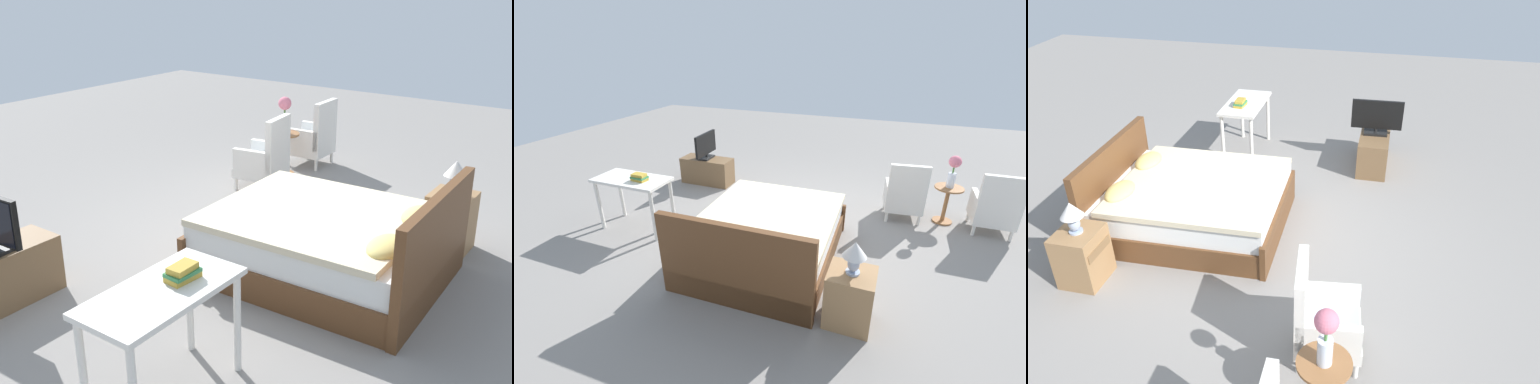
{
  "view_description": "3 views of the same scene",
  "coord_description": "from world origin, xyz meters",
  "views": [
    {
      "loc": [
        4.38,
        3.23,
        2.57
      ],
      "look_at": [
        0.13,
        0.24,
        0.64
      ],
      "focal_mm": 42.0,
      "sensor_mm": 36.0,
      "label": 1
    },
    {
      "loc": [
        -1.28,
        4.37,
        2.53
      ],
      "look_at": [
        0.31,
        0.28,
        0.58
      ],
      "focal_mm": 24.0,
      "sensor_mm": 36.0,
      "label": 2
    },
    {
      "loc": [
        -4.42,
        -1.09,
        3.35
      ],
      "look_at": [
        0.01,
        -0.1,
        0.63
      ],
      "focal_mm": 35.0,
      "sensor_mm": 36.0,
      "label": 3
    }
  ],
  "objects": [
    {
      "name": "table_lamp",
      "position": [
        -1.06,
        1.7,
        0.79
      ],
      "size": [
        0.22,
        0.22,
        0.33
      ],
      "color": "#9EADC6",
      "rests_on": "nightstand"
    },
    {
      "name": "flower_vase",
      "position": [
        -2.06,
        -0.85,
        0.86
      ],
      "size": [
        0.17,
        0.17,
        0.48
      ],
      "color": "silver",
      "rests_on": "side_table"
    },
    {
      "name": "nightstand",
      "position": [
        -1.06,
        1.7,
        0.29
      ],
      "size": [
        0.44,
        0.41,
        0.57
      ],
      "color": "#997047",
      "rests_on": "ground_plane"
    },
    {
      "name": "bed",
      "position": [
        0.08,
        1.0,
        0.3
      ],
      "size": [
        1.7,
        2.05,
        0.96
      ],
      "color": "brown",
      "rests_on": "ground_plane"
    },
    {
      "name": "vanity_desk",
      "position": [
        2.12,
        0.95,
        0.66
      ],
      "size": [
        1.04,
        0.52,
        0.77
      ],
      "color": "silver",
      "rests_on": "ground_plane"
    },
    {
      "name": "ground_plane",
      "position": [
        0.0,
        0.0,
        0.0
      ],
      "size": [
        16.0,
        16.0,
        0.0
      ],
      "primitive_type": "plane",
      "color": "gray"
    },
    {
      "name": "tv_stand",
      "position": [
        2.06,
        -0.94,
        0.24
      ],
      "size": [
        0.96,
        0.4,
        0.49
      ],
      "color": "brown",
      "rests_on": "ground_plane"
    },
    {
      "name": "side_table",
      "position": [
        -2.06,
        -0.85,
        0.36
      ],
      "size": [
        0.4,
        0.4,
        0.57
      ],
      "color": "#936038",
      "rests_on": "ground_plane"
    },
    {
      "name": "armchair_by_window_right",
      "position": [
        -1.47,
        -0.75,
        0.37
      ],
      "size": [
        0.6,
        0.6,
        0.92
      ],
      "color": "white",
      "rests_on": "ground_plane"
    },
    {
      "name": "tv_flatscreen",
      "position": [
        2.07,
        -0.94,
        0.74
      ],
      "size": [
        0.21,
        0.69,
        0.48
      ],
      "color": "black",
      "rests_on": "tv_stand"
    },
    {
      "name": "book_stack",
      "position": [
        1.95,
        0.97,
        0.82
      ],
      "size": [
        0.23,
        0.15,
        0.1
      ],
      "color": "#B79333",
      "rests_on": "vanity_desk"
    }
  ]
}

